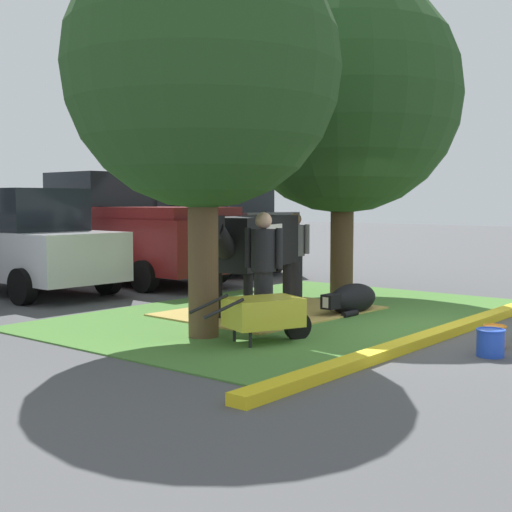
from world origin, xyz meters
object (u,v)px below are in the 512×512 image
at_px(person_handler, 295,254).
at_px(wheelbarrow, 265,313).
at_px(cow_holstein, 252,243).
at_px(bucket_blue, 491,342).
at_px(shade_tree_left, 202,71).
at_px(calf_lying, 352,299).
at_px(sedan_silver, 24,242).
at_px(suv_dark_grey, 205,221).
at_px(bucket_orange, 495,336).
at_px(pickup_truck_black, 125,231).
at_px(shade_tree_right, 343,96).
at_px(person_visitor_near, 264,268).

xyz_separation_m(person_handler, wheelbarrow, (-3.40, -2.03, -0.45)).
relative_size(cow_holstein, bucket_blue, 9.02).
bearing_deg(bucket_blue, shade_tree_left, 111.43).
xyz_separation_m(calf_lying, sedan_silver, (-1.83, 6.29, 0.75)).
distance_m(sedan_silver, suv_dark_grey, 5.30).
xyz_separation_m(bucket_orange, pickup_truck_black, (1.76, 9.01, 0.97)).
height_order(cow_holstein, person_handler, cow_holstein).
height_order(shade_tree_right, pickup_truck_black, shade_tree_right).
relative_size(cow_holstein, pickup_truck_black, 0.56).
xyz_separation_m(person_handler, person_visitor_near, (-2.82, -1.54, 0.04)).
bearing_deg(wheelbarrow, pickup_truck_black, 63.21).
relative_size(shade_tree_left, suv_dark_grey, 1.12).
height_order(shade_tree_right, calf_lying, shade_tree_right).
bearing_deg(sedan_silver, suv_dark_grey, 2.23).
xyz_separation_m(shade_tree_left, wheelbarrow, (0.23, -0.85, -3.05)).
relative_size(person_handler, sedan_silver, 0.35).
relative_size(bucket_blue, bucket_orange, 1.18).
height_order(shade_tree_left, calf_lying, shade_tree_left).
xyz_separation_m(person_handler, pickup_truck_black, (-0.01, 4.68, 0.27)).
distance_m(shade_tree_right, bucket_blue, 6.31).
xyz_separation_m(shade_tree_right, bucket_blue, (-3.25, -4.10, -3.54)).
relative_size(shade_tree_left, wheelbarrow, 3.30).
relative_size(wheelbarrow, bucket_blue, 4.68).
xyz_separation_m(sedan_silver, pickup_truck_black, (2.53, 0.03, 0.13)).
xyz_separation_m(bucket_orange, suv_dark_grey, (4.52, 9.19, 1.13)).
height_order(person_handler, bucket_blue, person_handler).
bearing_deg(calf_lying, wheelbarrow, -171.70).
distance_m(bucket_blue, suv_dark_grey, 10.70).
distance_m(person_handler, bucket_blue, 5.10).
bearing_deg(bucket_orange, suv_dark_grey, 63.81).
bearing_deg(shade_tree_left, person_visitor_near, -23.99).
distance_m(wheelbarrow, bucket_blue, 2.70).
xyz_separation_m(calf_lying, suv_dark_grey, (3.46, 6.50, 1.03)).
bearing_deg(person_visitor_near, wheelbarrow, -139.55).
xyz_separation_m(shade_tree_left, cow_holstein, (1.90, 0.76, -2.31)).
relative_size(shade_tree_right, pickup_truck_black, 1.08).
height_order(shade_tree_right, bucket_orange, shade_tree_right).
bearing_deg(shade_tree_right, sedan_silver, 124.42).
bearing_deg(cow_holstein, person_visitor_near, -134.46).
bearing_deg(shade_tree_left, sedan_silver, 79.47).
height_order(person_visitor_near, sedan_silver, sedan_silver).
height_order(wheelbarrow, bucket_orange, wheelbarrow).
bearing_deg(shade_tree_left, cow_holstein, 21.80).
relative_size(shade_tree_left, shade_tree_right, 0.89).
bearing_deg(bucket_blue, wheelbarrow, 113.47).
bearing_deg(shade_tree_left, shade_tree_right, 9.74).
height_order(cow_holstein, suv_dark_grey, suv_dark_grey).
bearing_deg(suv_dark_grey, person_handler, -119.48).
distance_m(shade_tree_right, calf_lying, 4.03).
height_order(bucket_orange, sedan_silver, sedan_silver).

